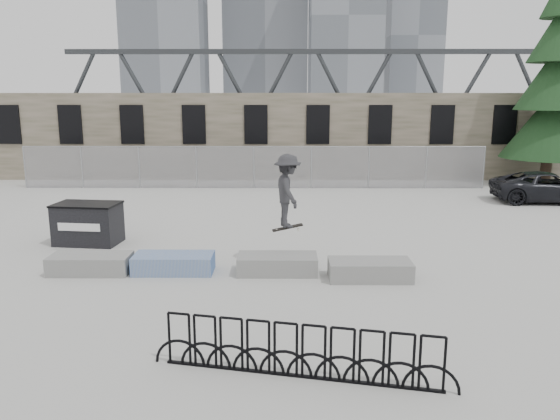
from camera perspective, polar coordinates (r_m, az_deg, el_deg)
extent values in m
plane|color=#B1B1AC|center=(14.21, -5.38, -6.20)|extent=(120.00, 120.00, 0.00)
cube|color=#655D4A|center=(29.80, -2.40, 7.79)|extent=(36.00, 2.50, 4.50)
cube|color=black|center=(31.80, -26.48, 8.00)|extent=(1.20, 0.12, 2.00)
cube|color=black|center=(30.51, -21.05, 8.33)|extent=(1.20, 0.12, 2.00)
cube|color=black|center=(29.50, -15.19, 8.61)|extent=(1.20, 0.12, 2.00)
cube|color=black|center=(28.82, -8.97, 8.81)|extent=(1.20, 0.12, 2.00)
cube|color=black|center=(28.49, -2.53, 8.91)|extent=(1.20, 0.12, 2.00)
cube|color=black|center=(28.51, 3.98, 8.89)|extent=(1.20, 0.12, 2.00)
cube|color=black|center=(28.89, 10.40, 8.77)|extent=(1.20, 0.12, 2.00)
cube|color=black|center=(29.61, 16.58, 8.54)|extent=(1.20, 0.12, 2.00)
cube|color=black|center=(30.65, 22.39, 8.25)|extent=(1.20, 0.12, 2.00)
cylinder|color=gray|center=(28.95, -25.12, 4.06)|extent=(0.06, 0.06, 2.00)
cylinder|color=gray|center=(27.88, -19.99, 4.21)|extent=(0.06, 0.06, 2.00)
cylinder|color=gray|center=(27.05, -14.51, 4.33)|extent=(0.06, 0.06, 2.00)
cylinder|color=gray|center=(26.49, -8.73, 4.42)|extent=(0.06, 0.06, 2.00)
cylinder|color=gray|center=(26.20, -2.76, 4.46)|extent=(0.06, 0.06, 2.00)
cylinder|color=gray|center=(26.19, 3.28, 4.45)|extent=(0.06, 0.06, 2.00)
cylinder|color=gray|center=(26.48, 9.25, 4.40)|extent=(0.06, 0.06, 2.00)
cylinder|color=gray|center=(27.04, 15.03, 4.30)|extent=(0.06, 0.06, 2.00)
cylinder|color=gray|center=(27.86, 20.52, 4.17)|extent=(0.06, 0.06, 2.00)
cube|color=#99999E|center=(26.20, -2.76, 4.46)|extent=(22.00, 0.02, 2.00)
cylinder|color=gray|center=(26.08, -2.78, 6.64)|extent=(22.00, 0.04, 0.04)
cube|color=gray|center=(14.65, -19.18, -5.32)|extent=(2.00, 0.90, 0.46)
cube|color=#2D471E|center=(14.60, -19.23, -4.68)|extent=(1.76, 0.66, 0.10)
cube|color=#3A62AE|center=(14.13, -11.04, -5.49)|extent=(2.00, 0.90, 0.46)
cube|color=#2D471E|center=(14.08, -11.06, -4.82)|extent=(1.76, 0.66, 0.10)
cube|color=gray|center=(13.81, -0.28, -5.67)|extent=(2.00, 0.90, 0.46)
cube|color=#2D471E|center=(13.76, -0.28, -4.99)|extent=(1.76, 0.66, 0.10)
cube|color=gray|center=(13.55, 9.37, -6.19)|extent=(2.00, 0.90, 0.46)
cube|color=#2D471E|center=(13.50, 9.40, -5.50)|extent=(1.76, 0.66, 0.10)
cube|color=black|center=(17.40, -19.43, -1.41)|extent=(1.95, 1.31, 1.19)
cube|color=black|center=(17.27, -19.57, 0.58)|extent=(2.01, 1.36, 0.06)
cube|color=white|center=(16.89, -20.28, -1.70)|extent=(1.28, 0.17, 0.23)
cube|color=black|center=(9.10, 2.04, -16.94)|extent=(4.41, 0.99, 0.04)
torus|color=black|center=(9.43, -10.46, -13.12)|extent=(0.88, 0.23, 0.89)
torus|color=black|center=(9.28, -7.83, -13.47)|extent=(0.88, 0.23, 0.89)
torus|color=black|center=(9.15, -5.10, -13.80)|extent=(0.88, 0.23, 0.89)
torus|color=black|center=(9.03, -2.29, -14.11)|extent=(0.88, 0.23, 0.89)
torus|color=black|center=(8.94, 0.60, -14.39)|extent=(0.88, 0.23, 0.89)
torus|color=black|center=(8.87, 3.54, -14.64)|extent=(0.88, 0.23, 0.89)
torus|color=black|center=(8.82, 6.53, -14.85)|extent=(0.88, 0.23, 0.89)
torus|color=black|center=(8.80, 9.55, -15.03)|extent=(0.88, 0.23, 0.89)
torus|color=black|center=(8.79, 12.58, -15.17)|extent=(0.88, 0.23, 0.89)
torus|color=black|center=(8.82, 15.61, -15.27)|extent=(0.88, 0.23, 0.89)
cylinder|color=#38281E|center=(29.71, 26.09, 4.61)|extent=(0.50, 0.50, 2.47)
cone|color=black|center=(29.57, 26.41, 7.99)|extent=(4.50, 4.50, 3.20)
cone|color=black|center=(29.55, 26.81, 12.24)|extent=(3.52, 3.52, 3.00)
cone|color=black|center=(29.67, 27.19, 16.09)|extent=(2.74, 2.74, 2.60)
cube|color=slate|center=(106.92, -12.02, 20.65)|extent=(14.00, 12.00, 42.00)
cube|color=slate|center=(99.80, 6.79, 19.14)|extent=(12.00, 12.00, 34.00)
cube|color=slate|center=(111.69, 13.65, 17.09)|extent=(10.00, 10.00, 30.00)
cube|color=#2D3033|center=(68.97, 7.63, 11.52)|extent=(70.00, 3.00, 1.20)
cube|color=#2D3033|center=(69.16, 7.76, 16.08)|extent=(70.00, 0.60, 0.60)
cube|color=gray|center=(71.74, -17.28, 9.51)|extent=(2.00, 3.00, 4.00)
imported|color=black|center=(25.42, 26.22, 2.16)|extent=(4.66, 2.40, 1.26)
imported|color=#2C2C2F|center=(13.92, 0.80, 2.03)|extent=(0.97, 1.35, 1.88)
cube|color=black|center=(14.12, 0.79, -1.85)|extent=(0.81, 0.31, 0.17)
cylinder|color=beige|center=(14.06, -0.35, -2.11)|extent=(0.06, 0.03, 0.06)
cylinder|color=beige|center=(14.20, -0.34, -1.98)|extent=(0.06, 0.03, 0.06)
cylinder|color=beige|center=(14.07, 1.93, -2.12)|extent=(0.06, 0.03, 0.06)
cylinder|color=beige|center=(14.20, 1.92, -1.98)|extent=(0.06, 0.03, 0.06)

